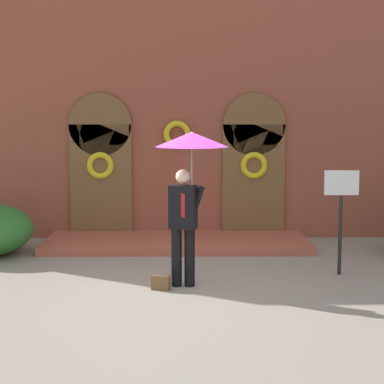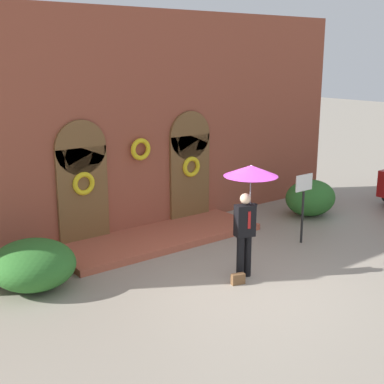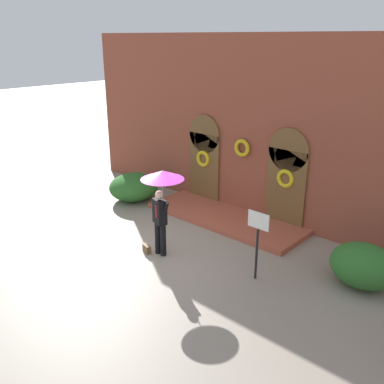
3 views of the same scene
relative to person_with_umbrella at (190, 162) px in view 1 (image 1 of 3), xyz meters
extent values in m
plane|color=gray|center=(-0.23, -0.14, -1.91)|extent=(80.00, 80.00, 0.00)
cube|color=brown|center=(-0.23, 4.06, 0.89)|extent=(14.00, 0.50, 5.60)
cube|color=brown|center=(-1.83, 3.77, -0.71)|extent=(1.30, 0.08, 2.40)
cylinder|color=brown|center=(-1.83, 3.77, 0.49)|extent=(1.30, 0.08, 1.30)
cube|color=brown|center=(1.37, 3.77, -0.71)|extent=(1.30, 0.08, 2.40)
cylinder|color=brown|center=(1.37, 3.77, 0.49)|extent=(1.30, 0.08, 1.30)
torus|color=yellow|center=(-1.83, 3.70, -0.36)|extent=(0.56, 0.12, 0.56)
torus|color=yellow|center=(1.37, 3.70, -0.36)|extent=(0.56, 0.12, 0.56)
torus|color=yellow|center=(-0.23, 3.70, 0.29)|extent=(0.56, 0.12, 0.56)
cube|color=#AA523A|center=(-0.23, 2.91, -1.83)|extent=(5.20, 1.80, 0.16)
cylinder|color=black|center=(-0.20, 0.00, -1.46)|extent=(0.16, 0.16, 0.90)
cylinder|color=black|center=(0.00, 0.00, -1.46)|extent=(0.16, 0.16, 0.90)
cube|color=black|center=(-0.10, 0.00, -0.68)|extent=(0.45, 0.35, 0.66)
cube|color=#A51919|center=(-0.10, -0.13, -0.64)|extent=(0.06, 0.03, 0.36)
sphere|color=beige|center=(-0.10, 0.00, -0.22)|extent=(0.22, 0.22, 0.22)
cylinder|color=black|center=(0.12, 0.00, -0.58)|extent=(0.22, 0.09, 0.46)
cylinder|color=gray|center=(0.03, 0.00, -0.26)|extent=(0.02, 0.02, 0.98)
cone|color=#992893|center=(0.03, 0.00, 0.34)|extent=(1.10, 1.10, 0.22)
cone|color=white|center=(0.03, 0.00, 0.35)|extent=(0.60, 0.61, 0.20)
cube|color=brown|center=(-0.44, -0.20, -1.80)|extent=(0.30, 0.19, 0.22)
cylinder|color=black|center=(2.47, 0.68, -1.26)|extent=(0.06, 0.06, 1.30)
cube|color=white|center=(2.47, 0.68, -0.39)|extent=(0.56, 0.03, 0.40)
camera|label=1|loc=(-0.07, -9.60, 0.75)|focal=60.00mm
camera|label=2|loc=(-7.27, -7.56, 2.59)|focal=50.00mm
camera|label=3|loc=(7.38, -6.96, 3.57)|focal=40.00mm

